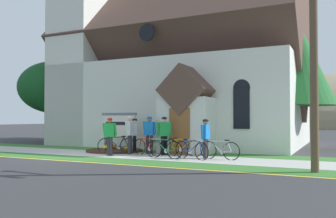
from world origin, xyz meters
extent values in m
plane|color=#333335|center=(0.00, 4.00, 0.00)|extent=(140.00, 140.00, 0.00)
cube|color=#B7B5AD|center=(1.19, 1.73, 0.01)|extent=(32.00, 2.43, 0.01)
cube|color=#38722D|center=(1.19, -0.21, 0.00)|extent=(32.00, 1.45, 0.01)
cube|color=#38722D|center=(1.19, 3.78, 0.00)|extent=(24.00, 1.67, 0.01)
cube|color=yellow|center=(1.19, -1.09, 0.00)|extent=(28.00, 0.16, 0.01)
cube|color=silver|center=(1.19, 9.81, 2.44)|extent=(14.30, 10.40, 4.87)
cube|color=brown|center=(1.19, 9.81, 6.69)|extent=(14.80, 10.59, 10.59)
cube|color=silver|center=(-4.49, 6.08, 6.02)|extent=(2.95, 2.95, 12.04)
cube|color=silver|center=(3.76, 3.81, 1.30)|extent=(2.40, 1.60, 2.60)
cube|color=brown|center=(3.76, 3.81, 2.95)|extent=(2.40, 1.80, 2.40)
cube|color=brown|center=(3.76, 2.99, 1.05)|extent=(1.00, 0.06, 2.10)
cube|color=black|center=(6.19, 4.58, 2.10)|extent=(0.76, 0.06, 1.90)
cone|color=black|center=(6.19, 4.58, 3.05)|extent=(0.80, 0.06, 0.80)
cylinder|color=black|center=(1.19, 4.58, 6.14)|extent=(0.90, 0.06, 0.90)
cube|color=slate|center=(-0.54, 3.39, 0.36)|extent=(0.12, 0.12, 0.71)
cube|color=slate|center=(1.11, 3.30, 0.36)|extent=(0.12, 0.12, 0.71)
cube|color=silver|center=(0.29, 3.34, 1.25)|extent=(1.98, 0.19, 1.08)
cube|color=slate|center=(0.29, 3.34, 1.85)|extent=(2.10, 0.24, 0.12)
cube|color=black|center=(0.28, 3.30, 1.38)|extent=(1.58, 0.10, 0.16)
cylinder|color=#382319|center=(0.29, 2.95, 0.05)|extent=(2.76, 2.76, 0.10)
ellipsoid|color=gold|center=(1.07, 2.94, 0.22)|extent=(0.36, 0.36, 0.24)
ellipsoid|color=orange|center=(0.00, 3.22, 0.22)|extent=(0.36, 0.36, 0.24)
ellipsoid|color=gold|center=(-0.01, 2.66, 0.22)|extent=(0.36, 0.36, 0.24)
torus|color=black|center=(4.42, 1.74, 0.34)|extent=(0.69, 0.29, 0.72)
torus|color=black|center=(5.42, 1.37, 0.34)|extent=(0.69, 0.29, 0.72)
cylinder|color=#194CA5|center=(5.08, 1.50, 0.51)|extent=(0.55, 0.24, 0.46)
cylinder|color=#194CA5|center=(4.97, 1.54, 0.73)|extent=(0.75, 0.31, 0.06)
cylinder|color=#194CA5|center=(4.71, 1.64, 0.52)|extent=(0.26, 0.13, 0.47)
cylinder|color=#194CA5|center=(4.62, 1.67, 0.32)|extent=(0.42, 0.19, 0.09)
cylinder|color=#194CA5|center=(4.51, 1.71, 0.54)|extent=(0.22, 0.11, 0.42)
cylinder|color=#194CA5|center=(5.38, 1.38, 0.53)|extent=(0.13, 0.08, 0.39)
ellipsoid|color=black|center=(4.60, 1.68, 0.77)|extent=(0.25, 0.16, 0.05)
cylinder|color=silver|center=(5.34, 1.40, 0.74)|extent=(0.42, 0.18, 0.03)
cylinder|color=silver|center=(4.82, 1.59, 0.29)|extent=(0.18, 0.08, 0.18)
torus|color=black|center=(1.45, 2.32, 0.35)|extent=(0.71, 0.30, 0.74)
torus|color=black|center=(0.46, 1.94, 0.35)|extent=(0.71, 0.30, 0.74)
cylinder|color=black|center=(0.80, 2.07, 0.52)|extent=(0.55, 0.24, 0.47)
cylinder|color=black|center=(0.91, 2.12, 0.76)|extent=(0.75, 0.31, 0.07)
cylinder|color=black|center=(1.17, 2.21, 0.54)|extent=(0.26, 0.13, 0.49)
cylinder|color=black|center=(1.25, 2.25, 0.33)|extent=(0.41, 0.19, 0.09)
cylinder|color=black|center=(1.36, 2.29, 0.57)|extent=(0.22, 0.11, 0.44)
cylinder|color=black|center=(0.50, 1.96, 0.55)|extent=(0.13, 0.08, 0.40)
ellipsoid|color=black|center=(1.27, 2.26, 0.81)|extent=(0.25, 0.16, 0.05)
cylinder|color=silver|center=(0.54, 1.98, 0.77)|extent=(0.42, 0.18, 0.03)
cylinder|color=silver|center=(1.06, 2.17, 0.30)|extent=(0.18, 0.08, 0.18)
torus|color=black|center=(4.27, 1.33, 0.35)|extent=(0.74, 0.11, 0.74)
torus|color=black|center=(3.29, 1.42, 0.35)|extent=(0.74, 0.11, 0.74)
cylinder|color=#19723F|center=(3.63, 1.39, 0.53)|extent=(0.54, 0.09, 0.48)
cylinder|color=#19723F|center=(3.73, 1.38, 0.76)|extent=(0.73, 0.11, 0.04)
cylinder|color=#19723F|center=(3.99, 1.36, 0.53)|extent=(0.25, 0.06, 0.48)
cylinder|color=#19723F|center=(4.08, 1.35, 0.33)|extent=(0.40, 0.07, 0.09)
cylinder|color=#19723F|center=(4.19, 1.34, 0.56)|extent=(0.21, 0.06, 0.42)
cylinder|color=#19723F|center=(3.33, 1.42, 0.55)|extent=(0.12, 0.05, 0.41)
ellipsoid|color=black|center=(4.10, 1.35, 0.79)|extent=(0.25, 0.10, 0.05)
cylinder|color=silver|center=(3.37, 1.42, 0.77)|extent=(0.44, 0.07, 0.03)
cylinder|color=silver|center=(3.88, 1.37, 0.30)|extent=(0.18, 0.04, 0.18)
torus|color=black|center=(6.45, 1.91, 0.35)|extent=(0.73, 0.13, 0.73)
torus|color=black|center=(5.47, 2.04, 0.35)|extent=(0.73, 0.13, 0.73)
cylinder|color=#B7B7BC|center=(5.80, 2.00, 0.50)|extent=(0.54, 0.10, 0.44)
cylinder|color=#B7B7BC|center=(5.91, 1.98, 0.72)|extent=(0.74, 0.13, 0.07)
cylinder|color=#B7B7BC|center=(6.17, 1.95, 0.52)|extent=(0.25, 0.07, 0.46)
cylinder|color=#B7B7BC|center=(6.26, 1.94, 0.32)|extent=(0.40, 0.09, 0.09)
cylinder|color=#B7B7BC|center=(6.36, 1.92, 0.54)|extent=(0.21, 0.06, 0.41)
cylinder|color=#B7B7BC|center=(5.51, 2.04, 0.53)|extent=(0.12, 0.05, 0.37)
ellipsoid|color=black|center=(6.28, 1.94, 0.77)|extent=(0.25, 0.11, 0.05)
cylinder|color=silver|center=(5.55, 2.03, 0.73)|extent=(0.44, 0.08, 0.03)
cylinder|color=silver|center=(6.06, 1.96, 0.30)|extent=(0.18, 0.04, 0.18)
torus|color=black|center=(3.12, 1.93, 0.35)|extent=(0.71, 0.27, 0.74)
torus|color=black|center=(2.12, 2.27, 0.35)|extent=(0.71, 0.27, 0.74)
cylinder|color=#A51E19|center=(2.46, 2.15, 0.52)|extent=(0.55, 0.22, 0.47)
cylinder|color=#A51E19|center=(2.57, 2.12, 0.73)|extent=(0.75, 0.29, 0.05)
cylinder|color=#A51E19|center=(2.83, 2.03, 0.51)|extent=(0.26, 0.12, 0.45)
cylinder|color=#A51E19|center=(2.92, 2.00, 0.33)|extent=(0.42, 0.17, 0.09)
cylinder|color=#A51E19|center=(3.03, 1.96, 0.54)|extent=(0.22, 0.11, 0.39)
cylinder|color=#A51E19|center=(2.16, 2.26, 0.54)|extent=(0.13, 0.07, 0.39)
ellipsoid|color=black|center=(2.94, 1.99, 0.76)|extent=(0.25, 0.15, 0.05)
cylinder|color=silver|center=(2.20, 2.24, 0.76)|extent=(0.43, 0.17, 0.03)
cylinder|color=silver|center=(2.72, 2.06, 0.30)|extent=(0.18, 0.08, 0.18)
torus|color=black|center=(3.63, 2.44, 0.34)|extent=(0.72, 0.07, 0.72)
torus|color=black|center=(4.70, 2.49, 0.34)|extent=(0.72, 0.07, 0.72)
cylinder|color=orange|center=(4.34, 2.47, 0.50)|extent=(0.58, 0.06, 0.45)
cylinder|color=orange|center=(4.22, 2.47, 0.73)|extent=(0.80, 0.07, 0.07)
cylinder|color=orange|center=(3.94, 2.46, 0.52)|extent=(0.27, 0.05, 0.47)
cylinder|color=orange|center=(3.84, 2.45, 0.32)|extent=(0.44, 0.06, 0.09)
cylinder|color=orange|center=(3.72, 2.45, 0.54)|extent=(0.23, 0.05, 0.41)
cylinder|color=orange|center=(4.66, 2.49, 0.53)|extent=(0.12, 0.04, 0.38)
ellipsoid|color=black|center=(3.82, 2.45, 0.77)|extent=(0.24, 0.09, 0.05)
cylinder|color=silver|center=(4.61, 2.49, 0.73)|extent=(0.44, 0.05, 0.03)
cylinder|color=silver|center=(4.06, 2.46, 0.29)|extent=(0.18, 0.03, 0.18)
cylinder|color=black|center=(1.38, 3.02, 0.40)|extent=(0.15, 0.15, 0.81)
cylinder|color=black|center=(1.50, 2.85, 0.40)|extent=(0.15, 0.15, 0.81)
cube|color=silver|center=(1.44, 2.94, 1.10)|extent=(0.42, 0.49, 0.59)
sphere|color=beige|center=(1.44, 2.94, 1.50)|extent=(0.21, 0.21, 0.21)
ellipsoid|color=black|center=(1.44, 2.94, 1.56)|extent=(0.34, 0.33, 0.15)
cylinder|color=silver|center=(1.32, 3.19, 1.13)|extent=(0.09, 0.17, 0.54)
cylinder|color=silver|center=(1.57, 2.69, 1.13)|extent=(0.09, 0.17, 0.54)
cylinder|color=#2D2D33|center=(2.49, 2.70, 0.43)|extent=(0.15, 0.15, 0.86)
cylinder|color=#2D2D33|center=(2.27, 2.70, 0.43)|extent=(0.15, 0.15, 0.86)
cube|color=blue|center=(2.38, 2.70, 1.17)|extent=(0.48, 0.20, 0.62)
sphere|color=#936B51|center=(2.38, 2.70, 1.59)|extent=(0.22, 0.22, 0.22)
ellipsoid|color=#1E59B2|center=(2.38, 2.70, 1.65)|extent=(0.23, 0.28, 0.15)
cylinder|color=blue|center=(2.67, 2.65, 1.20)|extent=(0.09, 0.11, 0.56)
cylinder|color=blue|center=(2.09, 2.74, 1.20)|extent=(0.09, 0.23, 0.57)
cylinder|color=#2D2D33|center=(1.17, 1.19, 0.41)|extent=(0.15, 0.15, 0.82)
cylinder|color=#2D2D33|center=(1.28, 1.21, 0.41)|extent=(0.15, 0.15, 0.82)
cube|color=green|center=(1.22, 1.20, 1.13)|extent=(0.50, 0.29, 0.60)
sphere|color=#936B51|center=(1.22, 1.20, 1.53)|extent=(0.21, 0.21, 0.21)
ellipsoid|color=red|center=(1.22, 1.20, 1.59)|extent=(0.28, 0.31, 0.15)
cylinder|color=green|center=(0.94, 1.18, 1.16)|extent=(0.09, 0.19, 0.55)
cylinder|color=green|center=(1.51, 1.22, 1.16)|extent=(0.09, 0.17, 0.55)
cylinder|color=#2D2D33|center=(1.67, 2.20, 0.43)|extent=(0.15, 0.15, 0.87)
cylinder|color=#2D2D33|center=(1.70, 2.04, 0.43)|extent=(0.15, 0.15, 0.87)
cube|color=silver|center=(1.68, 2.12, 1.18)|extent=(0.29, 0.52, 0.63)
sphere|color=tan|center=(1.68, 2.12, 1.61)|extent=(0.22, 0.22, 0.22)
ellipsoid|color=silver|center=(1.68, 2.12, 1.67)|extent=(0.32, 0.29, 0.16)
cylinder|color=silver|center=(1.67, 2.41, 1.21)|extent=(0.09, 0.21, 0.57)
cylinder|color=silver|center=(1.70, 1.82, 1.21)|extent=(0.09, 0.24, 0.57)
cylinder|color=#2D2D33|center=(5.36, 1.93, 0.40)|extent=(0.15, 0.15, 0.80)
cylinder|color=#2D2D33|center=(5.36, 2.09, 0.40)|extent=(0.15, 0.15, 0.80)
cube|color=blue|center=(5.36, 2.01, 1.09)|extent=(0.21, 0.45, 0.58)
sphere|color=#936B51|center=(5.36, 2.01, 1.48)|extent=(0.21, 0.21, 0.21)
ellipsoid|color=black|center=(5.36, 2.01, 1.54)|extent=(0.26, 0.22, 0.14)
cylinder|color=blue|center=(5.31, 1.74, 1.12)|extent=(0.09, 0.13, 0.53)
cylinder|color=blue|center=(5.41, 2.29, 1.12)|extent=(0.09, 0.15, 0.53)
cylinder|color=black|center=(3.18, 2.44, 0.42)|extent=(0.15, 0.15, 0.84)
cylinder|color=black|center=(3.29, 2.56, 0.42)|extent=(0.15, 0.15, 0.84)
cube|color=green|center=(3.24, 2.50, 1.15)|extent=(0.46, 0.49, 0.62)
sphere|color=beige|center=(3.24, 2.50, 1.57)|extent=(0.22, 0.22, 0.22)
ellipsoid|color=black|center=(3.24, 2.50, 1.63)|extent=(0.36, 0.35, 0.15)
cylinder|color=green|center=(3.02, 2.30, 1.18)|extent=(0.09, 0.22, 0.56)
cylinder|color=green|center=(3.45, 2.69, 1.18)|extent=(0.09, 0.13, 0.56)
cylinder|color=brown|center=(9.62, -0.11, 4.03)|extent=(0.24, 0.24, 8.06)
cylinder|color=#3D2D1E|center=(8.12, 8.55, 1.16)|extent=(0.25, 0.25, 2.32)
cone|color=#23662D|center=(8.12, 8.55, 4.80)|extent=(4.22, 4.22, 4.96)
cylinder|color=#4C3823|center=(-7.53, 7.18, 0.90)|extent=(0.28, 0.28, 1.80)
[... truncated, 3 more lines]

